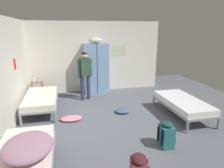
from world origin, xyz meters
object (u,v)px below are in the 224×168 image
(bed_left_front, at_px, (23,159))
(lotion_bottle, at_px, (38,80))
(water_bottle, at_px, (34,79))
(clothes_pile_denim, at_px, (122,111))
(shelf_unit, at_px, (37,88))
(bed_right, at_px, (182,103))
(bedding_heap, at_px, (28,146))
(clothes_pile_pink, at_px, (71,118))
(locker_bank, at_px, (96,67))
(backpack_teal, at_px, (167,135))
(bed_left_rear, at_px, (41,99))
(person_traveler, at_px, (85,72))

(bed_left_front, relative_size, lotion_bottle, 12.67)
(water_bottle, height_order, clothes_pile_denim, water_bottle)
(bed_left_front, height_order, water_bottle, water_bottle)
(shelf_unit, relative_size, bed_right, 0.30)
(bed_right, distance_m, bedding_heap, 4.11)
(bedding_heap, relative_size, clothes_pile_pink, 1.56)
(locker_bank, xyz_separation_m, shelf_unit, (-2.13, -0.13, -0.62))
(backpack_teal, bearing_deg, bedding_heap, -171.01)
(bed_left_rear, xyz_separation_m, lotion_bottle, (-0.18, 1.27, 0.25))
(shelf_unit, height_order, bedding_heap, bedding_heap)
(locker_bank, xyz_separation_m, clothes_pile_pink, (-1.06, -2.30, -0.92))
(person_traveler, distance_m, backpack_teal, 3.63)
(bedding_heap, xyz_separation_m, clothes_pile_pink, (0.71, 2.14, -0.57))
(shelf_unit, height_order, bed_left_rear, shelf_unit)
(shelf_unit, distance_m, bed_left_front, 4.28)
(shelf_unit, distance_m, water_bottle, 0.34)
(bedding_heap, bearing_deg, bed_left_rear, 91.95)
(bed_left_front, xyz_separation_m, clothes_pile_denim, (2.28, 2.28, -0.32))
(person_traveler, bearing_deg, clothes_pile_denim, -57.41)
(locker_bank, relative_size, person_traveler, 1.28)
(shelf_unit, bearing_deg, clothes_pile_pink, -63.80)
(bedding_heap, xyz_separation_m, backpack_teal, (2.56, 0.41, -0.36))
(bedding_heap, bearing_deg, person_traveler, 71.00)
(bed_right, xyz_separation_m, bed_left_rear, (-3.83, 1.29, 0.00))
(backpack_teal, bearing_deg, water_bottle, 127.35)
(backpack_teal, bearing_deg, lotion_bottle, 126.36)
(shelf_unit, relative_size, clothes_pile_pink, 0.99)
(bed_left_front, distance_m, person_traveler, 3.99)
(bed_left_front, bearing_deg, clothes_pile_pink, 68.86)
(shelf_unit, distance_m, bedding_heap, 4.33)
(lotion_bottle, xyz_separation_m, clothes_pile_denim, (2.46, -1.95, -0.58))
(locker_bank, xyz_separation_m, water_bottle, (-2.21, -0.11, -0.29))
(bed_right, bearing_deg, bed_left_rear, 161.34)
(person_traveler, xyz_separation_m, clothes_pile_pink, (-0.57, -1.58, -0.93))
(clothes_pile_denim, bearing_deg, person_traveler, 122.59)
(lotion_bottle, bearing_deg, locker_bank, 4.81)
(shelf_unit, distance_m, clothes_pile_pink, 2.43)
(lotion_bottle, height_order, backpack_teal, lotion_bottle)
(bed_right, bearing_deg, backpack_teal, -131.77)
(lotion_bottle, distance_m, clothes_pile_denim, 3.19)
(water_bottle, bearing_deg, person_traveler, -19.40)
(person_traveler, bearing_deg, clothes_pile_pink, -109.81)
(locker_bank, height_order, clothes_pile_pink, locker_bank)
(bedding_heap, distance_m, water_bottle, 4.35)
(clothes_pile_pink, bearing_deg, bed_left_front, -111.14)
(locker_bank, height_order, clothes_pile_denim, locker_bank)
(locker_bank, bearing_deg, bedding_heap, -111.81)
(bed_left_rear, relative_size, lotion_bottle, 12.67)
(bed_left_front, bearing_deg, bedding_heap, -19.20)
(bedding_heap, xyz_separation_m, clothes_pile_denim, (2.18, 2.32, -0.56))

